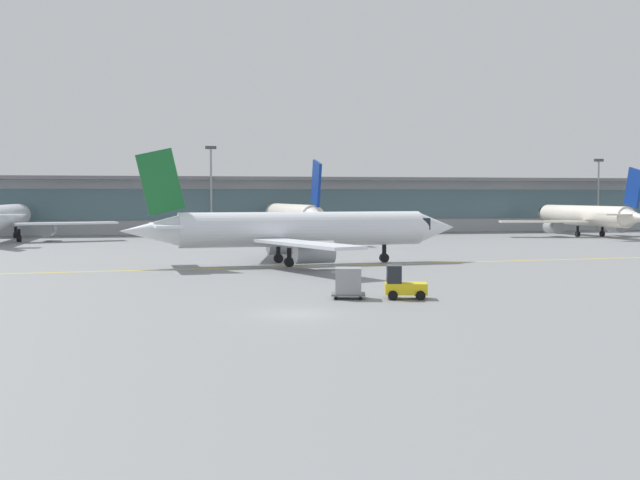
% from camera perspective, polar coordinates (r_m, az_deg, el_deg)
% --- Properties ---
extents(ground_plane, '(400.00, 400.00, 0.00)m').
position_cam_1_polar(ground_plane, '(42.97, -1.61, -5.39)').
color(ground_plane, gray).
extents(taxiway_centreline_stripe, '(109.67, 9.18, 0.01)m').
position_cam_1_polar(taxiway_centreline_stripe, '(71.76, -0.95, -1.90)').
color(taxiway_centreline_stripe, yellow).
rests_on(taxiway_centreline_stripe, ground_plane).
extents(terminal_concourse, '(213.63, 11.00, 9.60)m').
position_cam_1_polar(terminal_concourse, '(136.28, -8.35, 2.57)').
color(terminal_concourse, '#9EA3A8').
rests_on(terminal_concourse, ground_plane).
extents(gate_airplane_1, '(31.46, 33.70, 11.20)m').
position_cam_1_polar(gate_airplane_1, '(118.66, -22.01, 1.52)').
color(gate_airplane_1, silver).
rests_on(gate_airplane_1, ground_plane).
extents(gate_airplane_2, '(31.50, 33.96, 11.24)m').
position_cam_1_polar(gate_airplane_2, '(116.79, -1.99, 1.74)').
color(gate_airplane_2, silver).
rests_on(gate_airplane_2, ground_plane).
extents(gate_airplane_3, '(29.65, 31.82, 10.56)m').
position_cam_1_polar(gate_airplane_3, '(131.53, 18.71, 1.65)').
color(gate_airplane_3, silver).
rests_on(gate_airplane_3, ground_plane).
extents(taxiing_regional_jet, '(32.30, 29.93, 10.69)m').
position_cam_1_polar(taxiing_regional_jet, '(73.41, -1.54, 0.72)').
color(taxiing_regional_jet, silver).
rests_on(taxiing_regional_jet, ground_plane).
extents(baggage_tug, '(2.85, 2.10, 2.10)m').
position_cam_1_polar(baggage_tug, '(49.32, 6.00, -3.24)').
color(baggage_tug, yellow).
rests_on(baggage_tug, ground_plane).
extents(cargo_dolly_lead, '(2.41, 2.04, 1.94)m').
position_cam_1_polar(cargo_dolly_lead, '(49.17, 2.07, -3.05)').
color(cargo_dolly_lead, '#595B60').
rests_on(cargo_dolly_lead, ground_plane).
extents(apron_light_mast_1, '(1.80, 0.36, 14.49)m').
position_cam_1_polar(apron_light_mast_1, '(129.18, -7.92, 3.88)').
color(apron_light_mast_1, gray).
rests_on(apron_light_mast_1, ground_plane).
extents(apron_light_mast_2, '(1.80, 0.36, 13.05)m').
position_cam_1_polar(apron_light_mast_2, '(150.47, 19.55, 3.35)').
color(apron_light_mast_2, gray).
rests_on(apron_light_mast_2, ground_plane).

